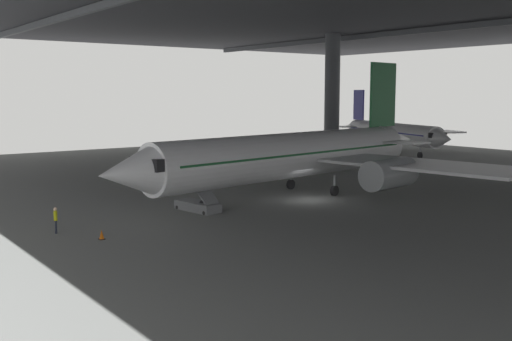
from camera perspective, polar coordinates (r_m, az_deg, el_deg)
The scene contains 7 objects.
ground_plane at distance 51.10m, azimuth 4.84°, elevation -2.75°, with size 110.00×110.00×0.00m, color slate.
airplane_main at distance 52.76m, azimuth 3.78°, elevation 1.46°, with size 37.31×38.31×11.92m.
boarding_stairs at distance 46.28m, azimuth -5.57°, elevation -2.88°, with size 4.45×2.05×4.75m.
crew_worker_near_nose at distance 40.69m, azimuth -18.33°, elevation -4.30°, with size 0.53×0.31×1.69m.
crew_worker_by_stairs at distance 48.94m, azimuth -4.77°, elevation -2.00°, with size 0.32×0.53×1.75m.
airplane_distant at distance 92.42m, azimuth 12.47°, elevation 3.51°, with size 28.31×28.04×9.41m.
traffic_cone_orange at distance 38.38m, azimuth -14.31°, elevation -5.87°, with size 0.36×0.36×0.60m.
Camera 1 is at (37.68, -33.36, 8.87)m, focal length 42.54 mm.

